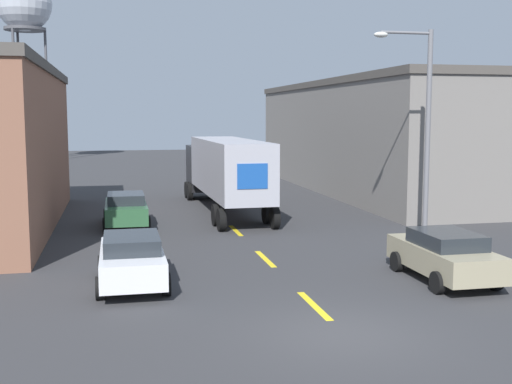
% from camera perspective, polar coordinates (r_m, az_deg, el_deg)
% --- Properties ---
extents(ground_plane, '(160.00, 160.00, 0.00)m').
position_cam_1_polar(ground_plane, '(15.05, 7.81, -12.38)').
color(ground_plane, '#333335').
extents(road_centerline, '(0.20, 13.79, 0.01)m').
position_cam_1_polar(road_centerline, '(22.29, 0.83, -5.96)').
color(road_centerline, yellow).
rests_on(road_centerline, ground_plane).
extents(warehouse_right, '(9.98, 27.83, 7.16)m').
position_cam_1_polar(warehouse_right, '(43.73, 11.34, 4.92)').
color(warehouse_right, slate).
rests_on(warehouse_right, ground_plane).
extents(semi_truck, '(2.85, 13.38, 3.75)m').
position_cam_1_polar(semi_truck, '(33.06, -2.85, 2.16)').
color(semi_truck, black).
rests_on(semi_truck, ground_plane).
extents(parked_car_right_near, '(2.00, 4.27, 1.50)m').
position_cam_1_polar(parked_car_right_near, '(20.10, 16.40, -5.35)').
color(parked_car_right_near, tan).
rests_on(parked_car_right_near, ground_plane).
extents(parked_car_left_far, '(2.00, 4.27, 1.50)m').
position_cam_1_polar(parked_car_left_far, '(29.17, -11.49, -1.48)').
color(parked_car_left_far, '#2D5B38').
rests_on(parked_car_left_far, ground_plane).
extents(parked_car_left_near, '(2.00, 4.27, 1.50)m').
position_cam_1_polar(parked_car_left_near, '(19.08, -10.98, -5.84)').
color(parked_car_left_near, silver).
rests_on(parked_car_left_near, ground_plane).
extents(water_tower, '(5.73, 5.73, 19.51)m').
position_cam_1_polar(water_tower, '(74.39, -19.93, 15.29)').
color(water_tower, '#47474C').
rests_on(water_tower, ground_plane).
extents(street_lamp, '(2.44, 0.32, 8.23)m').
position_cam_1_polar(street_lamp, '(26.02, 14.52, 6.20)').
color(street_lamp, slate).
rests_on(street_lamp, ground_plane).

